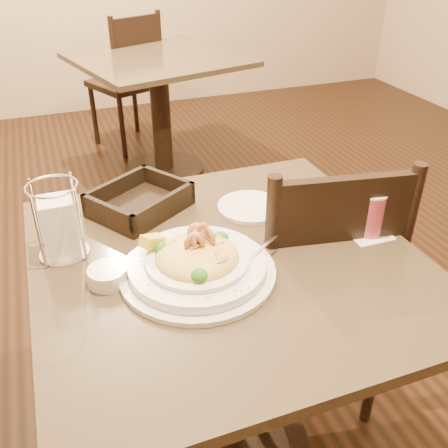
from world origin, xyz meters
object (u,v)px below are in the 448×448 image
object	(u,v)px
main_table	(227,329)
butter_ramekin	(108,276)
bread_basket	(140,203)
side_plate	(250,207)
dining_chair_far	(129,78)
napkin_caddy	(59,225)
background_table	(160,96)
pasta_bowl	(197,262)
dining_chair_near	(314,283)
drink_glass	(371,214)

from	to	relation	value
main_table	butter_ramekin	distance (m)	0.38
bread_basket	butter_ramekin	size ratio (longest dim) A/B	3.52
bread_basket	side_plate	bearing A→B (deg)	-19.44
main_table	dining_chair_far	bearing A→B (deg)	84.46
main_table	butter_ramekin	xyz separation A→B (m)	(-0.28, -0.00, 0.25)
side_plate	napkin_caddy	bearing A→B (deg)	-174.73
main_table	dining_chair_far	world-z (taller)	dining_chair_far
dining_chair_far	side_plate	world-z (taller)	dining_chair_far
napkin_caddy	side_plate	distance (m)	0.51
background_table	side_plate	size ratio (longest dim) A/B	5.98
dining_chair_far	side_plate	bearing A→B (deg)	63.96
pasta_bowl	napkin_caddy	distance (m)	0.34
bread_basket	napkin_caddy	bearing A→B (deg)	-145.73
dining_chair_far	napkin_caddy	xyz separation A→B (m)	(-0.61, -2.40, 0.32)
dining_chair_near	bread_basket	distance (m)	0.57
drink_glass	bread_basket	world-z (taller)	drink_glass
main_table	drink_glass	xyz separation A→B (m)	(0.37, -0.03, 0.29)
drink_glass	butter_ramekin	xyz separation A→B (m)	(-0.66, 0.03, -0.04)
main_table	napkin_caddy	bearing A→B (deg)	157.85
napkin_caddy	butter_ramekin	distance (m)	0.18
dining_chair_far	napkin_caddy	world-z (taller)	dining_chair_far
main_table	bread_basket	bearing A→B (deg)	116.08
drink_glass	bread_basket	distance (m)	0.61
bread_basket	side_plate	world-z (taller)	bread_basket
napkin_caddy	background_table	bearing A→B (deg)	69.86
main_table	dining_chair_near	size ratio (longest dim) A/B	0.97
pasta_bowl	napkin_caddy	size ratio (longest dim) A/B	2.05
main_table	dining_chair_near	xyz separation A→B (m)	(0.32, 0.10, -0.01)
main_table	background_table	distance (m)	2.08
bread_basket	dining_chair_far	bearing A→B (deg)	80.14
dining_chair_near	bread_basket	xyz separation A→B (m)	(-0.46, 0.19, 0.26)
background_table	dining_chair_near	size ratio (longest dim) A/B	1.18
butter_ramekin	bread_basket	bearing A→B (deg)	65.41
dining_chair_near	dining_chair_far	xyz separation A→B (m)	(-0.07, 2.45, 0.00)
bread_basket	butter_ramekin	distance (m)	0.33
drink_glass	side_plate	distance (m)	0.33
butter_ramekin	dining_chair_near	bearing A→B (deg)	9.89
pasta_bowl	drink_glass	world-z (taller)	drink_glass
dining_chair_near	napkin_caddy	xyz separation A→B (m)	(-0.68, 0.05, 0.32)
pasta_bowl	bread_basket	xyz separation A→B (m)	(-0.06, 0.34, -0.01)
dining_chair_near	pasta_bowl	xyz separation A→B (m)	(-0.41, -0.14, 0.27)
side_plate	butter_ramekin	distance (m)	0.47
pasta_bowl	napkin_caddy	bearing A→B (deg)	145.57
bread_basket	butter_ramekin	bearing A→B (deg)	-114.59
background_table	pasta_bowl	distance (m)	2.16
main_table	side_plate	world-z (taller)	side_plate
dining_chair_near	drink_glass	distance (m)	0.33
drink_glass	napkin_caddy	bearing A→B (deg)	166.50
dining_chair_near	dining_chair_far	world-z (taller)	same
butter_ramekin	pasta_bowl	bearing A→B (deg)	-11.33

